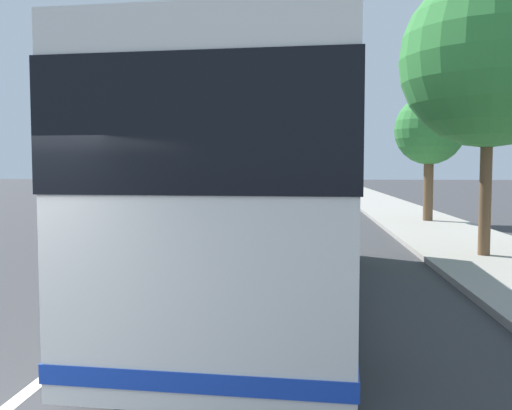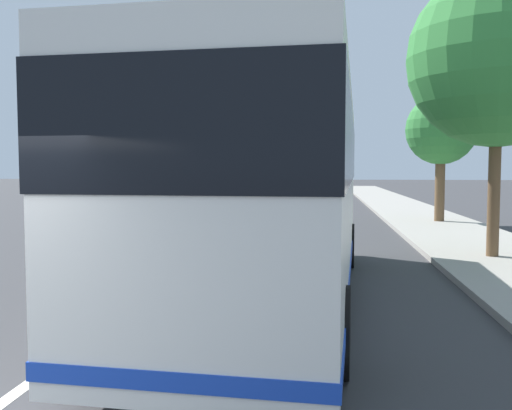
{
  "view_description": "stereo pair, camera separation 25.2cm",
  "coord_description": "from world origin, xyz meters",
  "px_view_note": "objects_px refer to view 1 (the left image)",
  "views": [
    {
      "loc": [
        -3.0,
        -2.79,
        2.24
      ],
      "look_at": [
        5.56,
        -1.99,
        1.67
      ],
      "focal_mm": 38.66,
      "sensor_mm": 36.0,
      "label": 1
    },
    {
      "loc": [
        -2.97,
        -3.04,
        2.24
      ],
      "look_at": [
        5.56,
        -1.99,
        1.67
      ],
      "focal_mm": 38.66,
      "sensor_mm": 36.0,
      "label": 2
    }
  ],
  "objects_px": {
    "coach_bus": "(275,182)",
    "roadside_tree_mid_block": "(489,60)",
    "car_side_street": "(211,200)",
    "car_behind_bus": "(229,190)",
    "roadside_tree_far_block": "(429,131)"
  },
  "relations": [
    {
      "from": "coach_bus",
      "to": "roadside_tree_mid_block",
      "type": "relative_size",
      "value": 1.53
    },
    {
      "from": "coach_bus",
      "to": "car_behind_bus",
      "type": "height_order",
      "value": "coach_bus"
    },
    {
      "from": "coach_bus",
      "to": "car_behind_bus",
      "type": "distance_m",
      "value": 29.95
    },
    {
      "from": "car_behind_bus",
      "to": "roadside_tree_far_block",
      "type": "height_order",
      "value": "roadside_tree_far_block"
    },
    {
      "from": "coach_bus",
      "to": "roadside_tree_mid_block",
      "type": "xyz_separation_m",
      "value": [
        4.49,
        -4.85,
        2.82
      ]
    },
    {
      "from": "coach_bus",
      "to": "car_behind_bus",
      "type": "xyz_separation_m",
      "value": [
        29.5,
        5.01,
        -1.32
      ]
    },
    {
      "from": "coach_bus",
      "to": "car_side_street",
      "type": "xyz_separation_m",
      "value": [
        18.09,
        4.32,
        -1.37
      ]
    },
    {
      "from": "coach_bus",
      "to": "car_behind_bus",
      "type": "relative_size",
      "value": 2.54
    },
    {
      "from": "coach_bus",
      "to": "car_side_street",
      "type": "bearing_deg",
      "value": 16.85
    },
    {
      "from": "car_side_street",
      "to": "coach_bus",
      "type": "bearing_deg",
      "value": 11.14
    },
    {
      "from": "coach_bus",
      "to": "roadside_tree_far_block",
      "type": "bearing_deg",
      "value": -18.44
    },
    {
      "from": "car_behind_bus",
      "to": "roadside_tree_mid_block",
      "type": "distance_m",
      "value": 27.2
    },
    {
      "from": "car_behind_bus",
      "to": "car_side_street",
      "type": "bearing_deg",
      "value": 1.27
    },
    {
      "from": "roadside_tree_far_block",
      "to": "coach_bus",
      "type": "bearing_deg",
      "value": 158.13
    },
    {
      "from": "coach_bus",
      "to": "roadside_tree_far_block",
      "type": "xyz_separation_m",
      "value": [
        13.51,
        -5.42,
        1.74
      ]
    }
  ]
}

